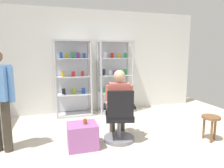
# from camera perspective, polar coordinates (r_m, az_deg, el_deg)

# --- Properties ---
(back_wall) EXTENTS (6.00, 0.10, 2.70)m
(back_wall) POSITION_cam_1_polar(r_m,az_deg,el_deg) (5.36, -5.69, 6.45)
(back_wall) COLOR silver
(back_wall) RESTS_ON ground
(display_cabinet_left) EXTENTS (0.90, 0.45, 1.90)m
(display_cabinet_left) POSITION_cam_1_polar(r_m,az_deg,el_deg) (5.08, -11.24, 1.84)
(display_cabinet_left) COLOR #B7B7BC
(display_cabinet_left) RESTS_ON ground
(display_cabinet_right) EXTENTS (0.90, 0.45, 1.90)m
(display_cabinet_right) POSITION_cam_1_polar(r_m,az_deg,el_deg) (5.29, 0.72, 2.23)
(display_cabinet_right) COLOR #B7B7BC
(display_cabinet_right) RESTS_ON ground
(office_chair) EXTENTS (0.61, 0.58, 0.96)m
(office_chair) POSITION_cam_1_polar(r_m,az_deg,el_deg) (3.55, 2.17, -10.54)
(office_chair) COLOR slate
(office_chair) RESTS_ON ground
(seated_shopkeeper) EXTENTS (0.55, 0.61, 1.29)m
(seated_shopkeeper) POSITION_cam_1_polar(r_m,az_deg,el_deg) (3.62, 1.95, -4.91)
(seated_shopkeeper) COLOR #3F382D
(seated_shopkeeper) RESTS_ON ground
(storage_crate) EXTENTS (0.49, 0.41, 0.42)m
(storage_crate) POSITION_cam_1_polar(r_m,az_deg,el_deg) (3.44, -8.57, -14.63)
(storage_crate) COLOR #9E599E
(storage_crate) RESTS_ON ground
(tea_glass) EXTENTS (0.06, 0.06, 0.09)m
(tea_glass) POSITION_cam_1_polar(r_m,az_deg,el_deg) (3.33, -7.79, -10.73)
(tea_glass) COLOR brown
(tea_glass) RESTS_ON storage_crate
(wooden_stool) EXTENTS (0.32, 0.32, 0.46)m
(wooden_stool) POSITION_cam_1_polar(r_m,az_deg,el_deg) (4.03, 26.73, -9.62)
(wooden_stool) COLOR brown
(wooden_stool) RESTS_ON ground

